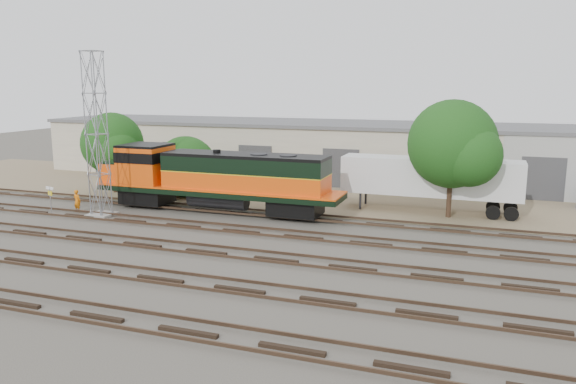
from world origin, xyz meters
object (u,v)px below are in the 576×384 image
(semi_trailer, at_px, (435,179))
(signal_tower, at_px, (97,138))
(worker, at_px, (77,201))
(locomotive, at_px, (213,177))

(semi_trailer, bearing_deg, signal_tower, -157.09)
(signal_tower, distance_m, semi_trailer, 23.24)
(signal_tower, height_order, worker, signal_tower)
(locomotive, relative_size, semi_trailer, 1.46)
(locomotive, relative_size, signal_tower, 1.63)
(worker, height_order, semi_trailer, semi_trailer)
(worker, relative_size, semi_trailer, 0.13)
(locomotive, xyz_separation_m, semi_trailer, (14.61, 5.17, -0.08))
(locomotive, height_order, signal_tower, signal_tower)
(signal_tower, bearing_deg, semi_trailer, 22.77)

